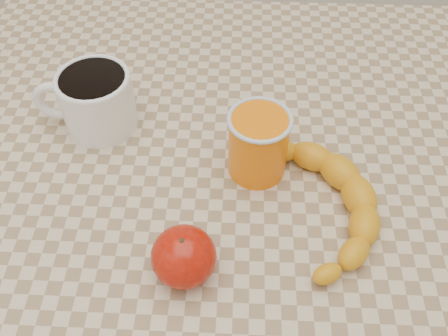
{
  "coord_description": "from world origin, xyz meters",
  "views": [
    {
      "loc": [
        0.02,
        -0.39,
        1.23
      ],
      "look_at": [
        0.0,
        0.0,
        0.77
      ],
      "focal_mm": 40.0,
      "sensor_mm": 36.0,
      "label": 1
    }
  ],
  "objects_px": {
    "table": "(224,218)",
    "orange_juice_glass": "(258,144)",
    "apple": "(184,256)",
    "banana": "(315,200)",
    "coffee_mug": "(95,99)"
  },
  "relations": [
    {
      "from": "table",
      "to": "orange_juice_glass",
      "type": "distance_m",
      "value": 0.14
    },
    {
      "from": "table",
      "to": "apple",
      "type": "xyz_separation_m",
      "value": [
        -0.04,
        -0.13,
        0.12
      ]
    },
    {
      "from": "apple",
      "to": "banana",
      "type": "bearing_deg",
      "value": 31.32
    },
    {
      "from": "table",
      "to": "banana",
      "type": "distance_m",
      "value": 0.16
    },
    {
      "from": "table",
      "to": "banana",
      "type": "relative_size",
      "value": 2.88
    },
    {
      "from": "orange_juice_glass",
      "to": "apple",
      "type": "relative_size",
      "value": 1.29
    },
    {
      "from": "banana",
      "to": "apple",
      "type": "bearing_deg",
      "value": -166.06
    },
    {
      "from": "table",
      "to": "coffee_mug",
      "type": "distance_m",
      "value": 0.23
    },
    {
      "from": "orange_juice_glass",
      "to": "banana",
      "type": "distance_m",
      "value": 0.09
    },
    {
      "from": "table",
      "to": "orange_juice_glass",
      "type": "relative_size",
      "value": 9.04
    },
    {
      "from": "orange_juice_glass",
      "to": "banana",
      "type": "bearing_deg",
      "value": -42.36
    },
    {
      "from": "apple",
      "to": "banana",
      "type": "distance_m",
      "value": 0.17
    },
    {
      "from": "table",
      "to": "orange_juice_glass",
      "type": "xyz_separation_m",
      "value": [
        0.04,
        0.02,
        0.13
      ]
    },
    {
      "from": "apple",
      "to": "table",
      "type": "bearing_deg",
      "value": 74.57
    },
    {
      "from": "coffee_mug",
      "to": "orange_juice_glass",
      "type": "height_order",
      "value": "orange_juice_glass"
    }
  ]
}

